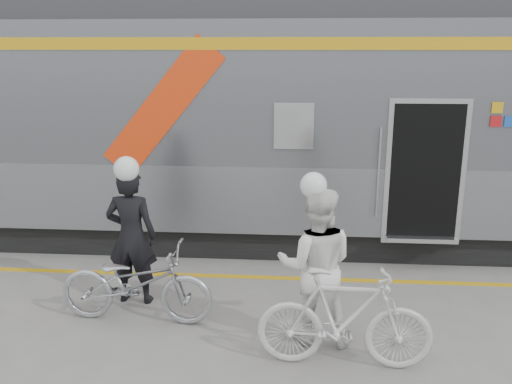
# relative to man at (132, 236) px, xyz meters

# --- Properties ---
(ground) EXTENTS (90.00, 90.00, 0.00)m
(ground) POSITION_rel_man_xyz_m (2.39, -1.25, -0.94)
(ground) COLOR slate
(ground) RESTS_ON ground
(train) EXTENTS (24.00, 3.17, 4.10)m
(train) POSITION_rel_man_xyz_m (1.95, 2.94, 1.11)
(train) COLOR black
(train) RESTS_ON ground
(safety_strip) EXTENTS (24.00, 0.12, 0.01)m
(safety_strip) POSITION_rel_man_xyz_m (2.39, 0.90, -0.94)
(safety_strip) COLOR gold
(safety_strip) RESTS_ON ground
(man) EXTENTS (0.70, 0.48, 1.88)m
(man) POSITION_rel_man_xyz_m (0.00, 0.00, 0.00)
(man) COLOR black
(man) RESTS_ON ground
(bicycle_left) EXTENTS (2.00, 0.78, 1.03)m
(bicycle_left) POSITION_rel_man_xyz_m (0.20, -0.55, -0.42)
(bicycle_left) COLOR #A2A5AA
(bicycle_left) RESTS_ON ground
(woman) EXTENTS (0.94, 0.75, 1.89)m
(woman) POSITION_rel_man_xyz_m (2.44, -0.84, 0.01)
(woman) COLOR white
(woman) RESTS_ON ground
(bicycle_right) EXTENTS (1.92, 0.60, 1.14)m
(bicycle_right) POSITION_rel_man_xyz_m (2.74, -1.39, -0.37)
(bicycle_right) COLOR beige
(bicycle_right) RESTS_ON ground
(helmet_man) EXTENTS (0.33, 0.33, 0.33)m
(helmet_man) POSITION_rel_man_xyz_m (0.00, 0.00, 1.10)
(helmet_man) COLOR white
(helmet_man) RESTS_ON man
(helmet_woman) EXTENTS (0.30, 0.30, 0.30)m
(helmet_woman) POSITION_rel_man_xyz_m (2.44, -0.84, 1.10)
(helmet_woman) COLOR white
(helmet_woman) RESTS_ON woman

